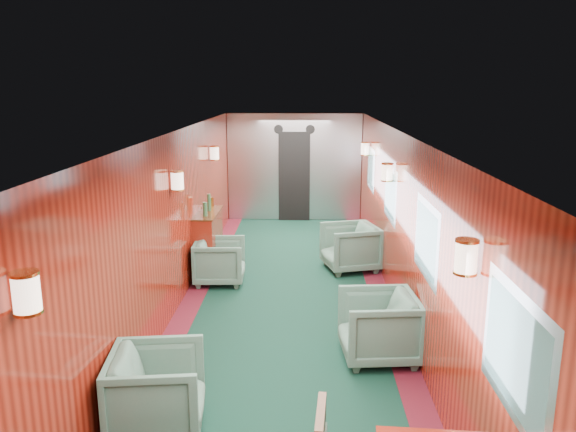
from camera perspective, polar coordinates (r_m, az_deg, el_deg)
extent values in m
plane|color=#0C2E21|center=(7.23, -0.33, -11.33)|extent=(12.00, 12.00, 0.00)
cube|color=white|center=(6.61, -0.36, 7.54)|extent=(3.00, 12.00, 0.10)
cube|color=white|center=(6.61, -0.36, 7.63)|extent=(1.20, 12.00, 0.06)
cube|color=maroon|center=(12.70, 0.66, 5.03)|extent=(3.00, 0.10, 2.40)
cube|color=maroon|center=(7.03, -12.65, -1.97)|extent=(0.10, 12.00, 2.40)
cube|color=maroon|center=(6.93, 12.16, -2.17)|extent=(0.10, 12.00, 2.40)
cube|color=#470E18|center=(7.40, -11.04, -10.97)|extent=(0.30, 12.00, 0.01)
cube|color=#470E18|center=(7.31, 10.52, -11.26)|extent=(0.30, 12.00, 0.01)
cube|color=#B6B7BD|center=(12.62, 0.65, 4.98)|extent=(2.98, 0.12, 2.38)
cube|color=black|center=(12.58, 0.64, 4.03)|extent=(0.70, 0.06, 2.00)
cylinder|color=black|center=(12.47, -0.97, 8.81)|extent=(0.20, 0.04, 0.20)
cylinder|color=black|center=(12.46, 2.28, 8.79)|extent=(0.20, 0.04, 0.20)
cube|color=#B5B8BD|center=(3.66, 22.06, -12.88)|extent=(0.02, 1.10, 0.80)
cube|color=#456868|center=(3.66, 21.94, -12.89)|extent=(0.01, 0.96, 0.66)
cube|color=#B5B8BD|center=(5.92, 13.87, -2.39)|extent=(0.02, 1.10, 0.80)
cube|color=#456868|center=(5.92, 13.80, -2.39)|extent=(0.01, 0.96, 0.66)
cube|color=#B5B8BD|center=(8.31, 10.37, 2.22)|extent=(0.02, 1.10, 0.80)
cube|color=#456868|center=(8.31, 10.31, 2.22)|extent=(0.01, 0.96, 0.66)
cube|color=#B5B8BD|center=(10.76, 8.43, 4.75)|extent=(0.02, 1.10, 0.80)
cube|color=#456868|center=(10.76, 8.39, 4.75)|extent=(0.01, 0.96, 0.66)
cylinder|color=beige|center=(3.69, -25.05, -7.09)|extent=(0.16, 0.16, 0.24)
cylinder|color=#BA8634|center=(3.73, -24.87, -8.82)|extent=(0.17, 0.17, 0.02)
cylinder|color=beige|center=(4.22, 17.65, -3.98)|extent=(0.16, 0.16, 0.24)
cylinder|color=#BA8634|center=(4.25, 17.53, -5.52)|extent=(0.17, 0.17, 0.02)
cylinder|color=beige|center=(7.36, -11.18, 3.55)|extent=(0.16, 0.16, 0.24)
cylinder|color=#BA8634|center=(7.38, -11.14, 2.63)|extent=(0.17, 0.17, 0.02)
cylinder|color=beige|center=(8.05, 10.04, 4.41)|extent=(0.16, 0.16, 0.24)
cylinder|color=#BA8634|center=(8.07, 10.01, 3.56)|extent=(0.17, 0.17, 0.02)
cylinder|color=beige|center=(10.28, -7.49, 6.36)|extent=(0.16, 0.16, 0.24)
cylinder|color=#BA8634|center=(10.29, -7.47, 5.70)|extent=(0.17, 0.17, 0.02)
cylinder|color=beige|center=(11.00, 7.85, 6.79)|extent=(0.16, 0.16, 0.24)
cylinder|color=#BA8634|center=(11.01, 7.83, 6.17)|extent=(0.17, 0.17, 0.02)
cube|color=maroon|center=(9.28, -8.13, -2.63)|extent=(0.33, 1.09, 0.98)
cube|color=#3A1E0D|center=(9.16, -8.17, 0.32)|extent=(0.35, 1.11, 0.02)
cylinder|color=#234629|center=(8.87, -8.43, 0.69)|extent=(0.07, 0.07, 0.22)
cylinder|color=#234629|center=(9.23, -8.02, 1.38)|extent=(0.06, 0.06, 0.28)
cylinder|color=#BA8634|center=(9.45, -7.79, 1.36)|extent=(0.08, 0.08, 0.18)
imported|color=#1A3E34|center=(5.31, -13.15, -16.88)|extent=(0.90, 0.88, 0.74)
imported|color=#1A3E34|center=(8.75, -6.93, -4.58)|extent=(0.79, 0.76, 0.69)
imported|color=#1A3E34|center=(6.43, 9.17, -11.03)|extent=(0.90, 0.88, 0.76)
imported|color=#1A3E34|center=(9.34, 6.31, -3.17)|extent=(1.03, 1.02, 0.77)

